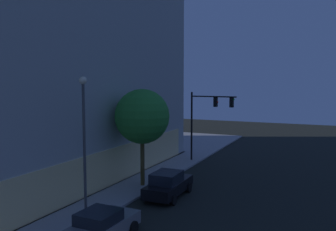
# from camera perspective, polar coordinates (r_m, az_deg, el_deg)

# --- Properties ---
(traffic_light_far_corner) EXTENTS (0.61, 4.53, 6.59)m
(traffic_light_far_corner) POSITION_cam_1_polar(r_m,az_deg,el_deg) (33.73, 6.32, 0.48)
(traffic_light_far_corner) COLOR black
(traffic_light_far_corner) RESTS_ON sidewalk_corner
(street_lamp_sidewalk) EXTENTS (0.44, 0.44, 7.83)m
(street_lamp_sidewalk) POSITION_cam_1_polar(r_m,az_deg,el_deg) (20.54, -13.28, -2.02)
(street_lamp_sidewalk) COLOR #494949
(street_lamp_sidewalk) RESTS_ON sidewalk_corner
(sidewalk_tree) EXTENTS (3.97, 3.97, 7.04)m
(sidewalk_tree) POSITION_cam_1_polar(r_m,az_deg,el_deg) (25.80, -4.15, -0.18)
(sidewalk_tree) COLOR #493F1E
(sidewalk_tree) RESTS_ON sidewalk_corner
(car_grey) EXTENTS (4.13, 2.16, 1.57)m
(car_grey) POSITION_cam_1_polar(r_m,az_deg,el_deg) (18.20, -10.52, -16.85)
(car_grey) COLOR slate
(car_grey) RESTS_ON ground
(car_black) EXTENTS (4.69, 2.19, 1.74)m
(car_black) POSITION_cam_1_polar(r_m,az_deg,el_deg) (24.27, 0.02, -10.93)
(car_black) COLOR black
(car_black) RESTS_ON ground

